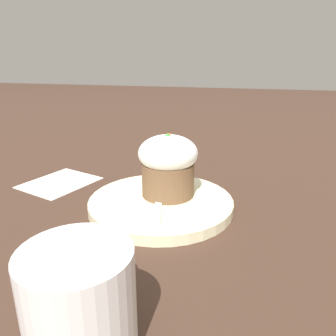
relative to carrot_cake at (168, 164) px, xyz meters
The scene contains 6 objects.
ground_plane 0.07m from the carrot_cake, 161.26° to the left, with size 4.00×4.00×0.00m, color #3D281E.
dessert_plate 0.06m from the carrot_cake, 161.26° to the left, with size 0.22×0.22×0.02m.
carrot_cake is the anchor object (origin of this frame).
spoon 0.06m from the carrot_cake, 165.68° to the left, with size 0.11×0.05×0.01m.
coffee_cup 0.28m from the carrot_cake, behind, with size 0.12×0.09×0.09m.
paper_napkin 0.23m from the carrot_cake, 80.56° to the left, with size 0.15×0.14×0.00m.
Camera 1 is at (-0.44, -0.12, 0.22)m, focal length 35.00 mm.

